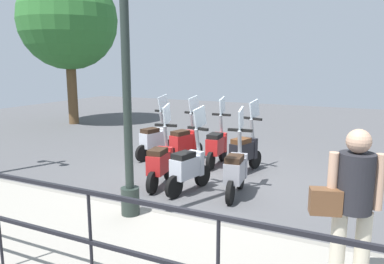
{
  "coord_description": "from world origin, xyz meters",
  "views": [
    {
      "loc": [
        -6.61,
        -2.8,
        2.32
      ],
      "look_at": [
        0.2,
        0.5,
        0.9
      ],
      "focal_mm": 35.0,
      "sensor_mm": 36.0,
      "label": 1
    }
  ],
  "objects": [
    {
      "name": "scooter_near_0",
      "position": [
        -0.64,
        -0.76,
        0.48
      ],
      "size": [
        1.23,
        0.44,
        1.54
      ],
      "rotation": [
        0.0,
        0.0,
        0.12
      ],
      "color": "black",
      "rests_on": "ground_plane"
    },
    {
      "name": "ground_plane",
      "position": [
        0.0,
        0.0,
        0.0
      ],
      "size": [
        28.0,
        28.0,
        0.0
      ],
      "primitive_type": "plane",
      "color": "#4C4C4F"
    },
    {
      "name": "scooter_far_2",
      "position": [
        1.03,
        1.1,
        0.48
      ],
      "size": [
        1.21,
        0.53,
        1.54
      ],
      "rotation": [
        0.0,
        0.0,
        -0.27
      ],
      "color": "black",
      "rests_on": "ground_plane"
    },
    {
      "name": "scooter_far_3",
      "position": [
        0.98,
        1.89,
        0.48
      ],
      "size": [
        1.22,
        0.51,
        1.54
      ],
      "rotation": [
        0.0,
        0.0,
        -0.23
      ],
      "color": "black",
      "rests_on": "ground_plane"
    },
    {
      "name": "pedestrian_with_bag",
      "position": [
        -3.05,
        -2.7,
        1.08
      ],
      "size": [
        0.43,
        0.62,
        1.59
      ],
      "rotation": [
        0.0,
        0.0,
        0.3
      ],
      "color": "beige",
      "rests_on": "promenade_walkway"
    },
    {
      "name": "fence_railing",
      "position": [
        -4.2,
        0.0,
        0.89
      ],
      "size": [
        0.04,
        16.03,
        1.07
      ],
      "color": "black",
      "rests_on": "promenade_walkway"
    },
    {
      "name": "promenade_walkway",
      "position": [
        -3.15,
        0.0,
        0.07
      ],
      "size": [
        2.2,
        20.0,
        0.15
      ],
      "color": "gray",
      "rests_on": "ground_plane"
    },
    {
      "name": "lamp_post_near",
      "position": [
        -2.4,
        0.23,
        1.97
      ],
      "size": [
        0.26,
        0.9,
        4.12
      ],
      "color": "#232D28",
      "rests_on": "promenade_walkway"
    },
    {
      "name": "scooter_near_1",
      "position": [
        -0.81,
        0.08,
        0.48
      ],
      "size": [
        1.22,
        0.49,
        1.54
      ],
      "rotation": [
        0.0,
        0.0,
        -0.21
      ],
      "color": "black",
      "rests_on": "ground_plane"
    },
    {
      "name": "scooter_near_2",
      "position": [
        -0.77,
        0.68,
        0.48
      ],
      "size": [
        1.23,
        0.45,
        1.54
      ],
      "rotation": [
        0.0,
        0.0,
        0.14
      ],
      "color": "black",
      "rests_on": "ground_plane"
    },
    {
      "name": "tree_large",
      "position": [
        4.11,
        7.4,
        3.79
      ],
      "size": [
        3.57,
        3.57,
        5.59
      ],
      "color": "brown",
      "rests_on": "ground_plane"
    },
    {
      "name": "scooter_far_0",
      "position": [
        0.8,
        -0.45,
        0.48
      ],
      "size": [
        1.21,
        0.53,
        1.54
      ],
      "rotation": [
        0.0,
        0.0,
        -0.27
      ],
      "color": "black",
      "rests_on": "ground_plane"
    },
    {
      "name": "scooter_far_1",
      "position": [
        1.06,
        0.29,
        0.48
      ],
      "size": [
        1.23,
        0.44,
        1.54
      ],
      "rotation": [
        0.0,
        0.0,
        0.05
      ],
      "color": "black",
      "rests_on": "ground_plane"
    }
  ]
}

